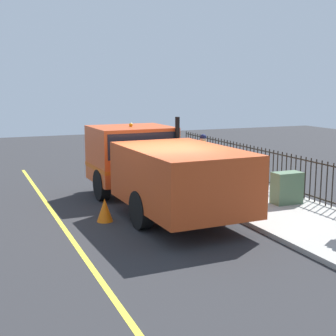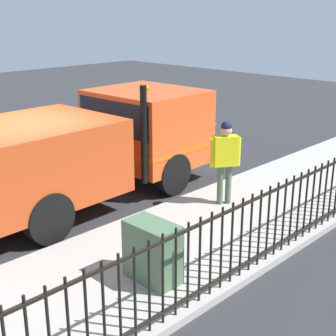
# 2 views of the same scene
# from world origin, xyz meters

# --- Properties ---
(ground_plane) EXTENTS (44.79, 44.79, 0.00)m
(ground_plane) POSITION_xyz_m (0.00, 0.00, 0.00)
(ground_plane) COLOR #2B2B2D
(ground_plane) RESTS_ON ground
(sidewalk_slab) EXTENTS (3.06, 20.36, 0.12)m
(sidewalk_slab) POSITION_xyz_m (3.28, 0.00, 0.06)
(sidewalk_slab) COLOR #A3A099
(sidewalk_slab) RESTS_ON ground
(lane_marking) EXTENTS (0.12, 18.32, 0.01)m
(lane_marking) POSITION_xyz_m (-2.55, 0.00, 0.00)
(lane_marking) COLOR yellow
(lane_marking) RESTS_ON ground
(work_truck) EXTENTS (2.68, 6.96, 2.56)m
(work_truck) POSITION_xyz_m (0.25, 1.27, 1.29)
(work_truck) COLOR #D84C1E
(work_truck) RESTS_ON ground
(worker_standing) EXTENTS (0.47, 0.55, 1.77)m
(worker_standing) POSITION_xyz_m (2.68, 2.97, 1.20)
(worker_standing) COLOR yellow
(worker_standing) RESTS_ON sidewalk_slab
(iron_fence) EXTENTS (0.04, 17.34, 1.27)m
(iron_fence) POSITION_xyz_m (4.68, -0.00, 0.77)
(iron_fence) COLOR black
(iron_fence) RESTS_ON sidewalk_slab
(utility_cabinet) EXTENTS (0.84, 0.48, 0.92)m
(utility_cabinet) POSITION_xyz_m (3.81, -0.18, 0.58)
(utility_cabinet) COLOR #4C6B4C
(utility_cabinet) RESTS_ON sidewalk_slab
(traffic_cone) EXTENTS (0.43, 0.43, 0.61)m
(traffic_cone) POSITION_xyz_m (-1.44, 0.45, 0.30)
(traffic_cone) COLOR orange
(traffic_cone) RESTS_ON ground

